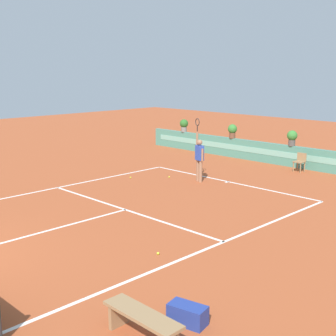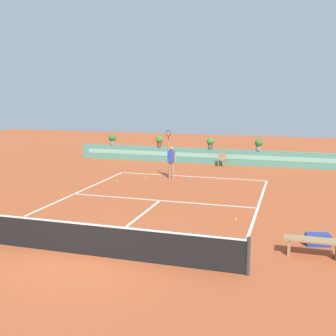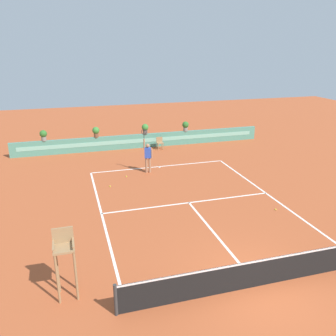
{
  "view_description": "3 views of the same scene",
  "coord_description": "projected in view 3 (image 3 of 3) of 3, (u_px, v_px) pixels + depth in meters",
  "views": [
    {
      "loc": [
        11.39,
        -2.96,
        4.53
      ],
      "look_at": [
        -0.35,
        8.73,
        1.0
      ],
      "focal_mm": 49.83,
      "sensor_mm": 36.0,
      "label": 1
    },
    {
      "loc": [
        5.34,
        -9.93,
        4.48
      ],
      "look_at": [
        -0.35,
        8.73,
        1.0
      ],
      "focal_mm": 44.26,
      "sensor_mm": 36.0,
      "label": 2
    },
    {
      "loc": [
        -5.28,
        -8.03,
        7.08
      ],
      "look_at": [
        -0.35,
        8.73,
        1.0
      ],
      "focal_mm": 37.97,
      "sensor_mm": 36.0,
      "label": 3
    }
  ],
  "objects": [
    {
      "name": "ball_kid_chair",
      "position": [
        160.0,
        142.0,
        25.33
      ],
      "size": [
        0.44,
        0.44,
        0.85
      ],
      "color": "#99754C",
      "rests_on": "ground"
    },
    {
      "name": "umpire_chair",
      "position": [
        65.0,
        256.0,
        10.21
      ],
      "size": [
        0.6,
        0.6,
        2.14
      ],
      "color": "#99754C",
      "rests_on": "ground"
    },
    {
      "name": "tennis_ball_near_baseline",
      "position": [
        276.0,
        209.0,
        16.05
      ],
      "size": [
        0.07,
        0.07,
        0.07
      ],
      "primitive_type": "sphere",
      "color": "#CCE033",
      "rests_on": "ground"
    },
    {
      "name": "potted_plant_centre",
      "position": [
        145.0,
        128.0,
        25.45
      ],
      "size": [
        0.48,
        0.48,
        0.72
      ],
      "color": "#514C47",
      "rests_on": "back_wall_barrier"
    },
    {
      "name": "net",
      "position": [
        260.0,
        272.0,
        10.84
      ],
      "size": [
        8.92,
        0.1,
        1.0
      ],
      "color": "#333333",
      "rests_on": "ground"
    },
    {
      "name": "court_lines",
      "position": [
        187.0,
        200.0,
        17.1
      ],
      "size": [
        8.32,
        11.94,
        0.01
      ],
      "color": "white",
      "rests_on": "ground"
    },
    {
      "name": "potted_plant_left",
      "position": [
        96.0,
        131.0,
        24.52
      ],
      "size": [
        0.48,
        0.48,
        0.72
      ],
      "color": "brown",
      "rests_on": "back_wall_barrier"
    },
    {
      "name": "back_wall_barrier",
      "position": [
        143.0,
        141.0,
        25.7
      ],
      "size": [
        18.0,
        0.21,
        1.0
      ],
      "color": "#4C8E7A",
      "rests_on": "ground"
    },
    {
      "name": "tennis_ball_mid_court",
      "position": [
        127.0,
        176.0,
        20.08
      ],
      "size": [
        0.07,
        0.07,
        0.07
      ],
      "primitive_type": "sphere",
      "color": "#CCE033",
      "rests_on": "ground"
    },
    {
      "name": "potted_plant_right",
      "position": [
        185.0,
        126.0,
        26.27
      ],
      "size": [
        0.48,
        0.48,
        0.72
      ],
      "color": "gray",
      "rests_on": "back_wall_barrier"
    },
    {
      "name": "ground_plane",
      "position": [
        192.0,
        206.0,
        16.45
      ],
      "size": [
        60.0,
        60.0,
        0.0
      ],
      "primitive_type": "plane",
      "color": "#A84C28"
    },
    {
      "name": "tennis_ball_by_sideline",
      "position": [
        110.0,
        186.0,
        18.68
      ],
      "size": [
        0.07,
        0.07,
        0.07
      ],
      "primitive_type": "sphere",
      "color": "#CCE033",
      "rests_on": "ground"
    },
    {
      "name": "tennis_player",
      "position": [
        148.0,
        155.0,
        20.46
      ],
      "size": [
        0.6,
        0.32,
        2.58
      ],
      "color": "#9E7051",
      "rests_on": "ground"
    },
    {
      "name": "potted_plant_far_left",
      "position": [
        43.0,
        135.0,
        23.6
      ],
      "size": [
        0.48,
        0.48,
        0.72
      ],
      "color": "gray",
      "rests_on": "back_wall_barrier"
    }
  ]
}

